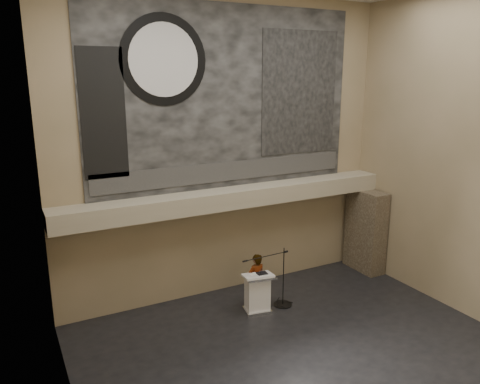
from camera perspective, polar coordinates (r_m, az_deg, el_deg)
floor at (r=11.66m, az=7.76°, el=-19.02°), size 10.00×10.00×0.00m
wall_back at (r=13.36m, az=-1.60°, el=5.12°), size 10.00×0.02×8.50m
wall_left at (r=8.17m, az=-21.08°, el=-1.79°), size 0.02×8.00×8.50m
wall_right at (r=13.52m, az=26.00°, el=3.78°), size 0.02×8.00×8.50m
soffit at (r=13.29m, az=-0.80°, el=-0.67°), size 10.00×0.80×0.50m
sprinkler_left at (r=12.70m, az=-7.15°, el=-2.80°), size 0.04×0.04×0.06m
sprinkler_right at (r=14.25m, az=6.12°, el=-0.88°), size 0.04×0.04×0.06m
banner at (r=13.18m, az=-1.59°, el=11.33°), size 8.00×0.05×5.00m
banner_text_strip at (r=13.41m, az=-1.45°, el=2.54°), size 7.76×0.02×0.55m
banner_clock_rim at (r=12.44m, az=-9.28°, el=15.59°), size 2.30×0.02×2.30m
banner_clock_face at (r=12.43m, az=-9.25°, el=15.59°), size 1.84×0.02×1.84m
banner_building_print at (r=14.37m, az=7.29°, el=11.87°), size 2.60×0.02×3.60m
banner_brick_print at (r=12.06m, az=-16.33°, el=9.07°), size 1.10×0.02×3.20m
stone_pier at (r=15.99m, az=15.06°, el=-4.56°), size 0.60×1.40×2.70m
lectern at (r=13.08m, az=2.14°, el=-12.18°), size 0.88×0.69×1.14m
binder at (r=12.85m, az=2.70°, el=-9.89°), size 0.29×0.24×0.04m
papers at (r=12.79m, az=1.99°, el=-10.08°), size 0.34×0.39×0.00m
speaker_person at (r=13.27m, az=1.97°, el=-10.70°), size 0.60×0.43×1.55m
mic_stand at (r=13.55m, az=5.08°, el=-12.56°), size 1.58×0.52×1.72m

